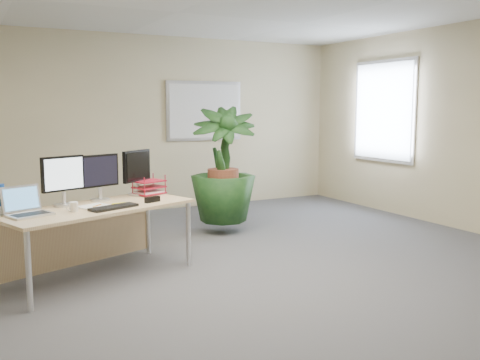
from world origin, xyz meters
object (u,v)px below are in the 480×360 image
floor_plant (223,175)px  laptop (26,208)px  desk (92,220)px  monitor_right (100,174)px  monitor_left (63,178)px

floor_plant → laptop: bearing=-153.1°
desk → laptop: laptop is taller
floor_plant → monitor_right: size_ratio=3.27×
desk → monitor_right: size_ratio=4.25×
floor_plant → monitor_left: 2.35m
floor_plant → laptop: (-2.49, -1.26, 0.00)m
desk → monitor_right: monitor_right is taller
desk → laptop: size_ratio=4.56×
monitor_right → laptop: monitor_right is taller
desk → monitor_left: monitor_left is taller
monitor_right → desk: bearing=-124.0°
desk → laptop: 0.66m
floor_plant → laptop: floor_plant is taller
desk → floor_plant: 2.18m
floor_plant → monitor_left: size_ratio=3.19×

